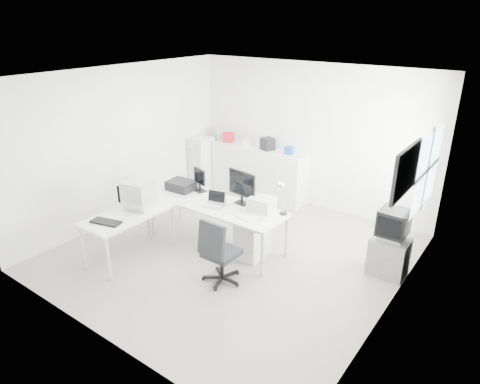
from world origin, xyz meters
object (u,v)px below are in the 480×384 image
Objects in this scene: drawer_pedestal at (252,239)px; lcd_monitor_small at (200,180)px; inkjet_printer at (181,185)px; laptop at (214,199)px; lcd_monitor_large at (242,187)px; sideboard at (259,172)px; office_chair at (222,250)px; side_desk at (130,235)px; filing_cabinet at (202,163)px; crt_monitor at (139,194)px; tv_cabinet at (389,256)px; main_desk at (216,224)px; laser_printer at (262,204)px; crt_tv at (393,225)px.

drawer_pedestal is 1.42m from lcd_monitor_small.
inkjet_printer is 1.21× the size of laptop.
lcd_monitor_large is 0.27× the size of sideboard.
lcd_monitor_small is at bearing 141.56° from office_chair.
side_desk is 1.28m from inkjet_printer.
drawer_pedestal is 0.88m from laptop.
filing_cabinet is (-2.59, 1.78, 0.27)m from drawer_pedestal.
lcd_monitor_small is at bearing 61.43° from crt_monitor.
crt_monitor is at bearing -177.46° from office_chair.
crt_monitor is 0.23× the size of sideboard.
side_desk is 1.38× the size of office_chair.
tv_cabinet is (1.87, 1.60, -0.22)m from office_chair.
side_desk is 1.23× the size of filing_cabinet.
lcd_monitor_small is (-0.55, 0.25, 0.57)m from main_desk.
drawer_pedestal is at bearing 36.57° from side_desk.
filing_cabinet reaches higher than laser_printer.
crt_tv is (3.16, 0.57, -0.15)m from lcd_monitor_small.
laptop is at bearing -63.43° from main_desk.
laptop is (-0.30, -0.35, -0.16)m from lcd_monitor_large.
lcd_monitor_large reaches higher than crt_monitor.
inkjet_printer is 1.23m from lcd_monitor_large.
inkjet_printer is 0.82× the size of lcd_monitor_large.
drawer_pedestal is at bearing 16.83° from crt_monitor.
side_desk is at bearing -94.23° from sideboard.
inkjet_printer is at bearing -135.69° from lcd_monitor_small.
lcd_monitor_large is at bearing 29.20° from crt_monitor.
lcd_monitor_small is at bearing 172.51° from laser_printer.
crt_tv is at bearing 27.91° from lcd_monitor_small.
laser_printer is 1.06m from office_chair.
side_desk is 3.11m from filing_cabinet.
crt_monitor is at bearing -152.55° from laptop.
laptop is 2.79m from tv_cabinet.
filing_cabinet is at bearing 118.23° from inkjet_printer.
laser_printer reaches higher than inkjet_printer.
crt_monitor is at bearing -129.93° from lcd_monitor_large.
tv_cabinet is (1.91, 0.77, -0.01)m from drawer_pedestal.
lcd_monitor_small reaches higher than laptop.
laser_printer is 0.37× the size of office_chair.
laptop is at bearing -161.60° from laser_printer.
lcd_monitor_large is at bearing 17.75° from lcd_monitor_small.
main_desk is 6.33× the size of laptop.
side_desk is at bearing -168.62° from office_chair.
office_chair is (1.59, 0.07, -0.49)m from crt_monitor.
sideboard is (-0.96, 1.93, -0.50)m from lcd_monitor_large.
laptop is (0.05, -0.10, 0.50)m from main_desk.
tv_cabinet is at bearing 0.00° from crt_tv.
lcd_monitor_small is 0.35× the size of filing_cabinet.
lcd_monitor_small is 0.79× the size of crt_tv.
lcd_monitor_large reaches higher than sideboard.
tv_cabinet is (3.46, 1.67, -0.71)m from crt_monitor.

